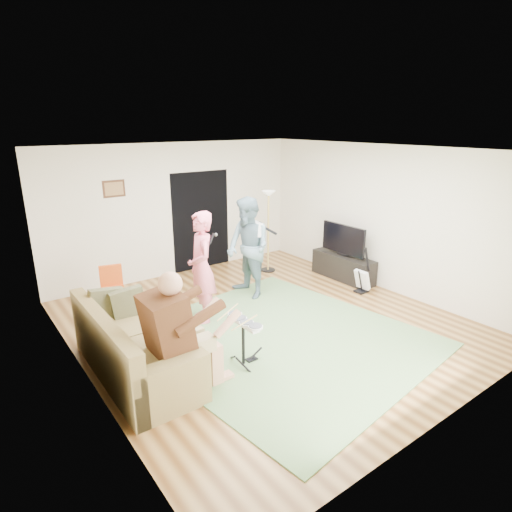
{
  "coord_description": "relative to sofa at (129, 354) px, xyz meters",
  "views": [
    {
      "loc": [
        -3.84,
        -4.91,
        3.09
      ],
      "look_at": [
        0.02,
        0.3,
        1.04
      ],
      "focal_mm": 30.0,
      "sensor_mm": 36.0,
      "label": 1
    }
  ],
  "objects": [
    {
      "name": "dining_chair",
      "position": [
        0.41,
        1.75,
        0.01
      ],
      "size": [
        0.45,
        0.47,
        0.87
      ],
      "rotation": [
        0.0,
        0.0,
        -0.24
      ],
      "color": "tan",
      "rests_on": "floor"
    },
    {
      "name": "area_rug",
      "position": [
        2.14,
        -0.43,
        -0.29
      ],
      "size": [
        4.04,
        4.31,
        0.02
      ],
      "primitive_type": "cube",
      "rotation": [
        0.0,
        0.0,
        0.13
      ],
      "color": "#59804E",
      "rests_on": "floor"
    },
    {
      "name": "guitar_spare",
      "position": [
        4.55,
        0.09,
        -0.05
      ],
      "size": [
        0.31,
        0.28,
        0.87
      ],
      "color": "black",
      "rests_on": "floor"
    },
    {
      "name": "picture_frame",
      "position": [
        1.05,
        3.14,
        1.6
      ],
      "size": [
        0.42,
        0.03,
        0.32
      ],
      "primitive_type": "cube",
      "color": "#3F2314",
      "rests_on": "walls"
    },
    {
      "name": "singer",
      "position": [
        1.54,
        0.84,
        0.6
      ],
      "size": [
        0.6,
        0.75,
        1.79
      ],
      "primitive_type": "imported",
      "rotation": [
        0.0,
        0.0,
        -1.86
      ],
      "color": "#F36986",
      "rests_on": "floor"
    },
    {
      "name": "microphone",
      "position": [
        1.74,
        0.84,
        1.04
      ],
      "size": [
        0.06,
        0.06,
        0.24
      ],
      "primitive_type": null,
      "color": "black",
      "rests_on": "singer"
    },
    {
      "name": "ceiling",
      "position": [
        2.3,
        0.15,
        2.4
      ],
      "size": [
        6.0,
        6.0,
        0.0
      ],
      "primitive_type": "plane",
      "rotation": [
        3.14,
        0.0,
        0.0
      ],
      "color": "white",
      "rests_on": "walls"
    },
    {
      "name": "drum_kit",
      "position": [
        1.3,
        -0.65,
        -0.01
      ],
      "size": [
        0.36,
        0.65,
        0.67
      ],
      "color": "black",
      "rests_on": "floor"
    },
    {
      "name": "window_blinds",
      "position": [
        -0.45,
        0.35,
        1.25
      ],
      "size": [
        0.0,
        2.05,
        2.05
      ],
      "primitive_type": "plane",
      "rotation": [
        1.57,
        0.0,
        1.57
      ],
      "color": "olive",
      "rests_on": "walls"
    },
    {
      "name": "sofa",
      "position": [
        0.0,
        0.0,
        0.0
      ],
      "size": [
        0.91,
        2.21,
        0.9
      ],
      "color": "olive",
      "rests_on": "floor"
    },
    {
      "name": "tv_cabinet",
      "position": [
        4.8,
        0.8,
        -0.05
      ],
      "size": [
        0.4,
        1.4,
        0.5
      ],
      "primitive_type": "cube",
      "color": "black",
      "rests_on": "floor"
    },
    {
      "name": "guitar_held",
      "position": [
        2.92,
        1.23,
        0.95
      ],
      "size": [
        0.26,
        0.61,
        0.26
      ],
      "primitive_type": null,
      "rotation": [
        0.0,
        0.0,
        -0.24
      ],
      "color": "white",
      "rests_on": "guitarist"
    },
    {
      "name": "guitarist",
      "position": [
        2.72,
        1.23,
        0.62
      ],
      "size": [
        0.7,
        0.9,
        1.83
      ],
      "primitive_type": "imported",
      "rotation": [
        0.0,
        0.0,
        -1.58
      ],
      "color": "slate",
      "rests_on": "floor"
    },
    {
      "name": "torchiere_lamp",
      "position": [
        3.87,
        2.11,
        0.89
      ],
      "size": [
        0.31,
        0.31,
        1.73
      ],
      "color": "black",
      "rests_on": "floor"
    },
    {
      "name": "doorway",
      "position": [
        2.85,
        3.14,
        0.75
      ],
      "size": [
        2.1,
        0.0,
        2.1
      ],
      "primitive_type": "plane",
      "rotation": [
        1.57,
        0.0,
        0.0
      ],
      "color": "black",
      "rests_on": "walls"
    },
    {
      "name": "floor",
      "position": [
        2.3,
        0.15,
        -0.3
      ],
      "size": [
        6.0,
        6.0,
        0.0
      ],
      "primitive_type": "plane",
      "color": "brown",
      "rests_on": "ground"
    },
    {
      "name": "drummer",
      "position": [
        0.45,
        -0.65,
        0.29
      ],
      "size": [
        0.98,
        0.55,
        1.51
      ],
      "color": "#502B16",
      "rests_on": "sofa"
    },
    {
      "name": "walls",
      "position": [
        2.3,
        0.15,
        1.05
      ],
      "size": [
        5.5,
        6.0,
        2.7
      ],
      "primitive_type": null,
      "color": "beige",
      "rests_on": "floor"
    },
    {
      "name": "television",
      "position": [
        4.75,
        0.8,
        0.55
      ],
      "size": [
        0.06,
        1.06,
        0.58
      ],
      "primitive_type": "cube",
      "color": "black",
      "rests_on": "tv_cabinet"
    }
  ]
}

